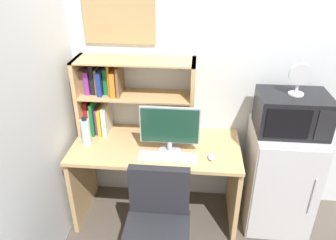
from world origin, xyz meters
TOP-DOWN VIEW (x-y plane):
  - wall_back at (0.40, 0.02)m, footprint 6.40×0.04m
  - desk at (-0.88, -0.32)m, footprint 1.35×0.64m
  - hutch_bookshelf at (-1.21, -0.13)m, footprint 0.95×0.28m
  - monitor at (-0.76, -0.41)m, footprint 0.46×0.17m
  - keyboard at (-0.77, -0.50)m, footprint 0.44×0.12m
  - computer_mouse at (-0.44, -0.47)m, footprint 0.05×0.10m
  - water_bottle at (-1.43, -0.35)m, footprint 0.07×0.07m
  - mini_fridge at (0.14, -0.29)m, footprint 0.52×0.54m
  - microwave at (0.14, -0.29)m, footprint 0.51×0.38m
  - desk_fan at (0.15, -0.29)m, footprint 0.16×0.11m
  - desk_chair at (-0.79, -0.97)m, footprint 0.49×0.49m
  - wall_corkboard at (-1.18, -0.01)m, footprint 0.56×0.02m

SIDE VIEW (x-z plane):
  - desk_chair at x=-0.79m, z-range -0.04..0.84m
  - mini_fridge at x=0.14m, z-range 0.00..0.91m
  - desk at x=-0.88m, z-range 0.15..0.89m
  - keyboard at x=-0.77m, z-range 0.74..0.76m
  - computer_mouse at x=-0.44m, z-range 0.74..0.77m
  - water_bottle at x=-1.43m, z-range 0.73..0.97m
  - monitor at x=-0.76m, z-range 0.76..1.14m
  - microwave at x=0.14m, z-range 0.91..1.21m
  - hutch_bookshelf at x=-1.21m, z-range 0.76..1.41m
  - wall_back at x=0.40m, z-range 0.00..2.60m
  - desk_fan at x=0.15m, z-range 1.22..1.46m
  - wall_corkboard at x=-1.18m, z-range 1.48..1.95m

